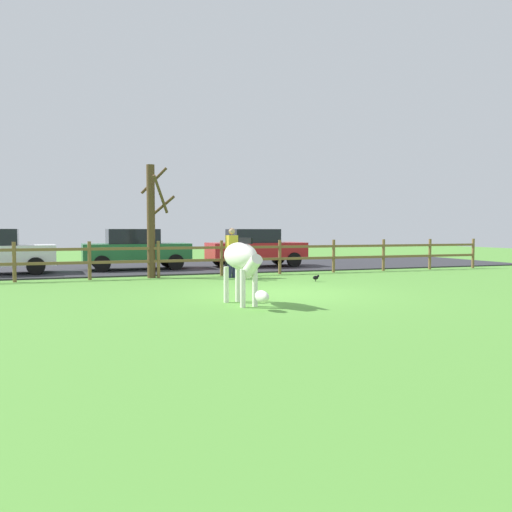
{
  "coord_description": "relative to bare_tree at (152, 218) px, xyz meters",
  "views": [
    {
      "loc": [
        -4.65,
        -11.42,
        1.57
      ],
      "look_at": [
        -0.22,
        1.48,
        0.86
      ],
      "focal_mm": 34.8,
      "sensor_mm": 36.0,
      "label": 1
    }
  ],
  "objects": [
    {
      "name": "parked_car_green",
      "position": [
        -0.24,
        3.13,
        -1.11
      ],
      "size": [
        4.07,
        2.01,
        1.56
      ],
      "color": "#236B38",
      "rests_on": "parking_asphalt"
    },
    {
      "name": "zebra",
      "position": [
        1.02,
        -6.66,
        -1.03
      ],
      "size": [
        0.67,
        1.93,
        1.41
      ],
      "color": "white",
      "rests_on": "ground_plane"
    },
    {
      "name": "bare_tree",
      "position": [
        0.0,
        0.0,
        0.0
      ],
      "size": [
        1.06,
        1.36,
        3.7
      ],
      "color": "#513A23",
      "rests_on": "ground_plane"
    },
    {
      "name": "parked_car_red",
      "position": [
        4.61,
        3.0,
        -1.11
      ],
      "size": [
        4.04,
        1.96,
        1.56
      ],
      "color": "red",
      "rests_on": "parking_asphalt"
    },
    {
      "name": "ground_plane",
      "position": [
        2.59,
        -5.09,
        -1.95
      ],
      "size": [
        60.0,
        60.0,
        0.0
      ],
      "primitive_type": "plane",
      "color": "#549338"
    },
    {
      "name": "parking_asphalt",
      "position": [
        2.59,
        4.21,
        -1.93
      ],
      "size": [
        28.0,
        7.4,
        0.05
      ],
      "primitive_type": "cube",
      "color": "#2D2D33",
      "rests_on": "ground_plane"
    },
    {
      "name": "visitor_near_fence",
      "position": [
        2.48,
        -0.86,
        -1.05
      ],
      "size": [
        0.41,
        0.31,
        1.64
      ],
      "color": "#232847",
      "rests_on": "ground_plane"
    },
    {
      "name": "crow_on_grass",
      "position": [
        4.56,
        -2.88,
        -1.83
      ],
      "size": [
        0.22,
        0.1,
        0.2
      ],
      "color": "black",
      "rests_on": "ground_plane"
    },
    {
      "name": "paddock_fence",
      "position": [
        2.33,
        -0.09,
        -1.25
      ],
      "size": [
        21.59,
        0.11,
        1.22
      ],
      "color": "brown",
      "rests_on": "ground_plane"
    }
  ]
}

